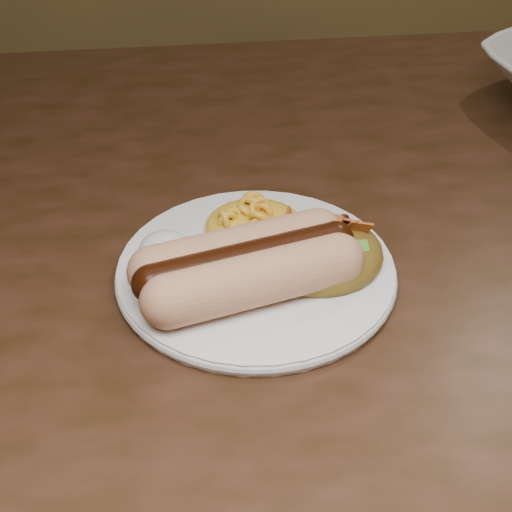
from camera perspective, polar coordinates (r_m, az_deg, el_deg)
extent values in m
cube|color=#402219|center=(0.67, -0.41, -1.11)|extent=(1.60, 0.90, 0.04)
cylinder|color=white|center=(0.63, 0.00, -1.14)|extent=(0.27, 0.27, 0.01)
cylinder|color=#DDAA7C|center=(0.58, -0.51, -1.66)|extent=(0.14, 0.07, 0.04)
cylinder|color=#DDAA7C|center=(0.61, -0.84, 0.23)|extent=(0.14, 0.07, 0.04)
cylinder|color=#371404|center=(0.59, -0.68, -0.39)|extent=(0.15, 0.07, 0.03)
ellipsoid|color=yellow|center=(0.66, -0.14, 3.10)|extent=(0.09, 0.08, 0.03)
ellipsoid|color=white|center=(0.63, -6.68, 0.86)|extent=(0.05, 0.05, 0.03)
ellipsoid|color=#9C4021|center=(0.63, 4.51, 0.72)|extent=(0.11, 0.10, 0.04)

